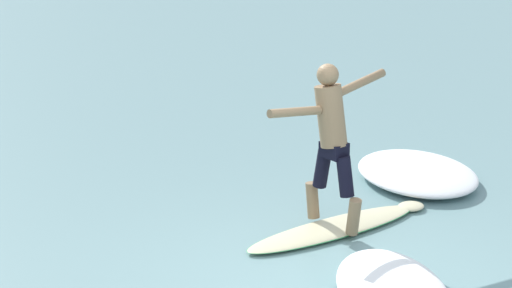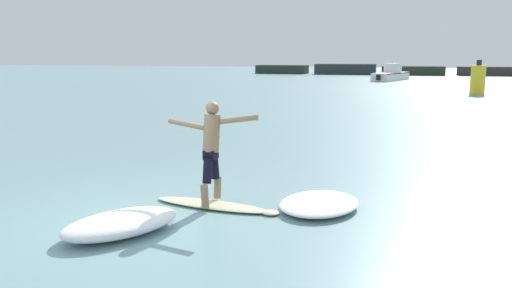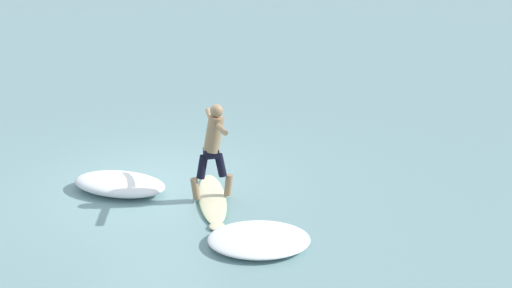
{
  "view_description": "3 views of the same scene",
  "coord_description": "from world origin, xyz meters",
  "views": [
    {
      "loc": [
        -7.55,
        -7.37,
        5.14
      ],
      "look_at": [
        0.85,
        2.05,
        0.7
      ],
      "focal_mm": 85.0,
      "sensor_mm": 36.0,
      "label": 1
    },
    {
      "loc": [
        3.94,
        -6.9,
        2.61
      ],
      "look_at": [
        1.48,
        1.74,
        0.99
      ],
      "focal_mm": 35.0,
      "sensor_mm": 36.0,
      "label": 2
    },
    {
      "loc": [
        12.49,
        -1.3,
        5.6
      ],
      "look_at": [
        0.74,
        1.78,
        0.95
      ],
      "focal_mm": 50.0,
      "sensor_mm": 36.0,
      "label": 3
    }
  ],
  "objects": [
    {
      "name": "wave_foam_at_tail",
      "position": [
        0.1,
        -0.69,
        0.15
      ],
      "size": [
        1.8,
        2.05,
        0.31
      ],
      "color": "white",
      "rests_on": "ground"
    },
    {
      "name": "ground_plane",
      "position": [
        0.0,
        0.0,
        0.0
      ],
      "size": [
        200.0,
        200.0,
        0.0
      ],
      "primitive_type": "plane",
      "color": "#71989B"
    },
    {
      "name": "surfboard",
      "position": [
        0.95,
        0.9,
        0.04
      ],
      "size": [
        2.37,
        0.78,
        0.21
      ],
      "color": "beige",
      "rests_on": "ground"
    },
    {
      "name": "surfer",
      "position": [
        0.91,
        0.95,
        1.1
      ],
      "size": [
        1.63,
        0.79,
        1.76
      ],
      "color": "#8E7050",
      "rests_on": "surfboard"
    },
    {
      "name": "wave_foam_at_nose",
      "position": [
        2.73,
        1.3,
        0.1
      ],
      "size": [
        1.67,
        1.93,
        0.19
      ],
      "color": "white",
      "rests_on": "ground"
    }
  ]
}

